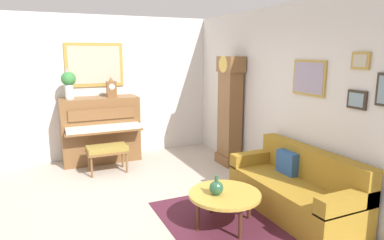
% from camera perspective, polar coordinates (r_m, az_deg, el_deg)
% --- Properties ---
extents(ground_plane, '(6.40, 6.00, 0.10)m').
position_cam_1_polar(ground_plane, '(4.98, -9.96, -14.45)').
color(ground_plane, '#B2A899').
extents(wall_left, '(0.13, 4.90, 2.80)m').
position_cam_1_polar(wall_left, '(7.08, -15.69, 5.29)').
color(wall_left, silver).
rests_on(wall_left, ground_plane).
extents(wall_back, '(5.30, 0.13, 2.80)m').
position_cam_1_polar(wall_back, '(5.60, 14.07, 3.83)').
color(wall_back, silver).
rests_on(wall_back, ground_plane).
extents(area_rug, '(2.10, 1.50, 0.01)m').
position_cam_1_polar(area_rug, '(4.42, 6.72, -17.07)').
color(area_rug, '#4C1E2D').
rests_on(area_rug, ground_plane).
extents(piano, '(0.87, 1.44, 1.25)m').
position_cam_1_polar(piano, '(6.84, -14.99, -1.50)').
color(piano, brown).
rests_on(piano, ground_plane).
extents(piano_bench, '(0.42, 0.70, 0.48)m').
position_cam_1_polar(piano_bench, '(6.21, -13.95, -4.88)').
color(piano_bench, brown).
rests_on(piano_bench, ground_plane).
extents(grandfather_clock, '(0.52, 0.34, 2.03)m').
position_cam_1_polar(grandfather_clock, '(6.40, 6.30, 1.01)').
color(grandfather_clock, brown).
rests_on(grandfather_clock, ground_plane).
extents(couch, '(1.90, 0.80, 0.84)m').
position_cam_1_polar(couch, '(4.82, 16.90, -10.96)').
color(couch, olive).
rests_on(couch, ground_plane).
extents(coffee_table, '(0.88, 0.88, 0.42)m').
position_cam_1_polar(coffee_table, '(4.28, 5.48, -12.35)').
color(coffee_table, gold).
rests_on(coffee_table, ground_plane).
extents(mantel_clock, '(0.13, 0.18, 0.38)m').
position_cam_1_polar(mantel_clock, '(6.76, -13.28, 5.23)').
color(mantel_clock, brown).
rests_on(mantel_clock, piano).
extents(flower_vase, '(0.26, 0.26, 0.58)m').
position_cam_1_polar(flower_vase, '(6.64, -19.86, 6.00)').
color(flower_vase, silver).
rests_on(flower_vase, piano).
extents(green_jug, '(0.17, 0.17, 0.24)m').
position_cam_1_polar(green_jug, '(4.18, 4.08, -11.17)').
color(green_jug, '#234C33').
rests_on(green_jug, coffee_table).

